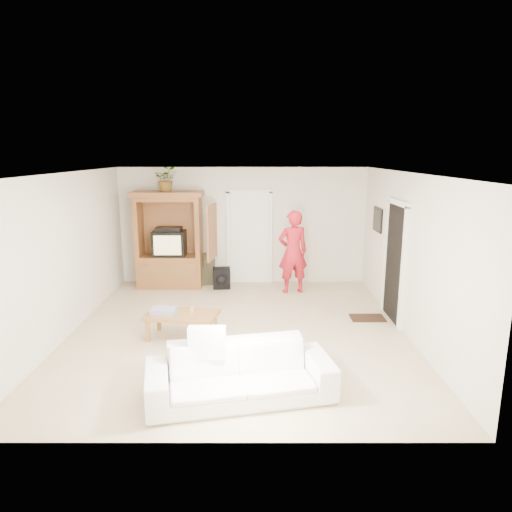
{
  "coord_description": "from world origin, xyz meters",
  "views": [
    {
      "loc": [
        0.3,
        -7.13,
        2.9
      ],
      "look_at": [
        0.3,
        0.6,
        1.15
      ],
      "focal_mm": 32.0,
      "sensor_mm": 36.0,
      "label": 1
    }
  ],
  "objects": [
    {
      "name": "plant",
      "position": [
        -1.6,
        2.63,
        2.36
      ],
      "size": [
        0.51,
        0.45,
        0.53
      ],
      "primitive_type": "imported",
      "rotation": [
        0.0,
        0.0,
        0.09
      ],
      "color": "#4C7238",
      "rests_on": "armoire"
    },
    {
      "name": "backpack_olive",
      "position": [
        -0.83,
        2.82,
        0.35
      ],
      "size": [
        0.43,
        0.37,
        0.69
      ],
      "primitive_type": null,
      "rotation": [
        0.0,
        0.0,
        0.3
      ],
      "color": "#47442B",
      "rests_on": "floor"
    },
    {
      "name": "floor",
      "position": [
        0.0,
        0.0,
        0.0
      ],
      "size": [
        6.0,
        6.0,
        0.0
      ],
      "primitive_type": "plane",
      "color": "tan",
      "rests_on": "ground"
    },
    {
      "name": "candle",
      "position": [
        -0.73,
        -0.22,
        0.47
      ],
      "size": [
        0.08,
        0.08,
        0.1
      ],
      "primitive_type": "cylinder",
      "color": "tan",
      "rests_on": "coffee_table"
    },
    {
      "name": "doormat",
      "position": [
        2.3,
        0.6,
        0.01
      ],
      "size": [
        0.6,
        0.4,
        0.02
      ],
      "primitive_type": "cube",
      "color": "#382316",
      "rests_on": "floor"
    },
    {
      "name": "coffee_table",
      "position": [
        -0.89,
        -0.27,
        0.36
      ],
      "size": [
        1.21,
        0.8,
        0.42
      ],
      "rotation": [
        0.0,
        0.0,
        -0.18
      ],
      "color": "#9D6C36",
      "rests_on": "floor"
    },
    {
      "name": "doorway_right",
      "position": [
        2.73,
        0.6,
        1.02
      ],
      "size": [
        0.05,
        0.9,
        2.04
      ],
      "primitive_type": "cube",
      "color": "black",
      "rests_on": "floor"
    },
    {
      "name": "wall_right",
      "position": [
        2.75,
        0.0,
        1.3
      ],
      "size": [
        0.0,
        6.0,
        6.0
      ],
      "primitive_type": "plane",
      "rotation": [
        1.57,
        0.0,
        -1.57
      ],
      "color": "silver",
      "rests_on": "floor"
    },
    {
      "name": "sofa",
      "position": [
        0.11,
        -2.11,
        0.32
      ],
      "size": [
        2.35,
        1.31,
        0.65
      ],
      "primitive_type": "imported",
      "rotation": [
        0.0,
        0.0,
        0.21
      ],
      "color": "white",
      "rests_on": "floor"
    },
    {
      "name": "wall_front",
      "position": [
        0.0,
        -3.0,
        1.3
      ],
      "size": [
        5.5,
        0.0,
        5.5
      ],
      "primitive_type": "plane",
      "rotation": [
        -1.57,
        0.0,
        0.0
      ],
      "color": "silver",
      "rests_on": "floor"
    },
    {
      "name": "wall_left",
      "position": [
        -2.75,
        0.0,
        1.3
      ],
      "size": [
        0.0,
        6.0,
        6.0
      ],
      "primitive_type": "plane",
      "rotation": [
        1.57,
        0.0,
        1.57
      ],
      "color": "silver",
      "rests_on": "floor"
    },
    {
      "name": "towel",
      "position": [
        -1.17,
        -0.27,
        0.46
      ],
      "size": [
        0.41,
        0.33,
        0.08
      ],
      "primitive_type": "cube",
      "rotation": [
        0.0,
        0.0,
        -0.13
      ],
      "color": "#D8488C",
      "rests_on": "coffee_table"
    },
    {
      "name": "framed_picture",
      "position": [
        2.73,
        1.9,
        1.6
      ],
      "size": [
        0.03,
        0.6,
        0.48
      ],
      "primitive_type": "cube",
      "color": "black",
      "rests_on": "wall_right"
    },
    {
      "name": "armoire",
      "position": [
        -1.58,
        2.66,
        0.91
      ],
      "size": [
        1.82,
        1.14,
        2.1
      ],
      "color": "brown",
      "rests_on": "floor"
    },
    {
      "name": "door_back",
      "position": [
        0.15,
        2.97,
        1.02
      ],
      "size": [
        0.85,
        0.05,
        2.04
      ],
      "primitive_type": "cube",
      "color": "white",
      "rests_on": "floor"
    },
    {
      "name": "wall_back",
      "position": [
        0.0,
        3.0,
        1.3
      ],
      "size": [
        5.5,
        0.0,
        5.5
      ],
      "primitive_type": "plane",
      "rotation": [
        1.57,
        0.0,
        0.0
      ],
      "color": "silver",
      "rests_on": "floor"
    },
    {
      "name": "man",
      "position": [
        1.07,
        2.19,
        0.88
      ],
      "size": [
        0.72,
        0.55,
        1.75
      ],
      "primitive_type": "imported",
      "rotation": [
        0.0,
        0.0,
        3.36
      ],
      "color": "red",
      "rests_on": "floor"
    },
    {
      "name": "ceiling",
      "position": [
        0.0,
        0.0,
        2.6
      ],
      "size": [
        6.0,
        6.0,
        0.0
      ],
      "primitive_type": "plane",
      "rotation": [
        3.14,
        0.0,
        0.0
      ],
      "color": "white",
      "rests_on": "floor"
    },
    {
      "name": "backpack_black",
      "position": [
        -0.45,
        2.43,
        0.23
      ],
      "size": [
        0.39,
        0.25,
        0.46
      ],
      "primitive_type": null,
      "rotation": [
        0.0,
        0.0,
        0.09
      ],
      "color": "black",
      "rests_on": "floor"
    }
  ]
}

